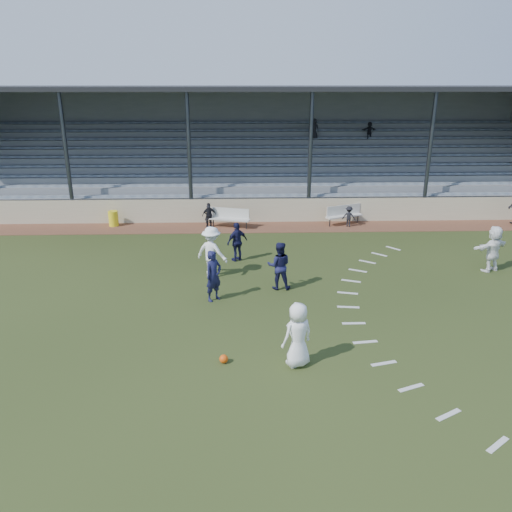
{
  "coord_description": "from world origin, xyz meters",
  "views": [
    {
      "loc": [
        -0.52,
        -13.31,
        6.85
      ],
      "look_at": [
        0.0,
        2.5,
        1.3
      ],
      "focal_mm": 35.0,
      "sensor_mm": 36.0,
      "label": 1
    }
  ],
  "objects_px": {
    "bench_left": "(230,216)",
    "player_navy_lead": "(213,276)",
    "football": "(224,359)",
    "bench_right": "(344,213)",
    "trash_bin": "(113,218)",
    "player_white_lead": "(298,335)"
  },
  "relations": [
    {
      "from": "bench_left",
      "to": "player_navy_lead",
      "type": "bearing_deg",
      "value": -76.02
    },
    {
      "from": "bench_left",
      "to": "player_navy_lead",
      "type": "xyz_separation_m",
      "value": [
        -0.37,
        -8.67,
        0.27
      ]
    },
    {
      "from": "football",
      "to": "bench_right",
      "type": "bearing_deg",
      "value": 66.41
    },
    {
      "from": "trash_bin",
      "to": "football",
      "type": "distance_m",
      "value": 14.29
    },
    {
      "from": "bench_right",
      "to": "player_navy_lead",
      "type": "distance_m",
      "value": 10.98
    },
    {
      "from": "trash_bin",
      "to": "football",
      "type": "height_order",
      "value": "trash_bin"
    },
    {
      "from": "bench_left",
      "to": "trash_bin",
      "type": "xyz_separation_m",
      "value": [
        -5.8,
        0.43,
        -0.19
      ]
    },
    {
      "from": "trash_bin",
      "to": "bench_left",
      "type": "bearing_deg",
      "value": -4.27
    },
    {
      "from": "bench_right",
      "to": "player_navy_lead",
      "type": "relative_size",
      "value": 1.16
    },
    {
      "from": "bench_left",
      "to": "trash_bin",
      "type": "height_order",
      "value": "bench_left"
    },
    {
      "from": "football",
      "to": "player_white_lead",
      "type": "bearing_deg",
      "value": -4.51
    },
    {
      "from": "bench_left",
      "to": "player_white_lead",
      "type": "distance_m",
      "value": 12.9
    },
    {
      "from": "bench_right",
      "to": "player_white_lead",
      "type": "distance_m",
      "value": 13.74
    },
    {
      "from": "bench_right",
      "to": "player_navy_lead",
      "type": "xyz_separation_m",
      "value": [
        -6.13,
        -9.11,
        0.27
      ]
    },
    {
      "from": "bench_right",
      "to": "trash_bin",
      "type": "relative_size",
      "value": 2.63
    },
    {
      "from": "bench_right",
      "to": "football",
      "type": "bearing_deg",
      "value": -137.13
    },
    {
      "from": "player_white_lead",
      "to": "trash_bin",
      "type": "bearing_deg",
      "value": -87.28
    },
    {
      "from": "bench_left",
      "to": "bench_right",
      "type": "bearing_deg",
      "value": 20.79
    },
    {
      "from": "trash_bin",
      "to": "player_navy_lead",
      "type": "distance_m",
      "value": 10.61
    },
    {
      "from": "trash_bin",
      "to": "player_navy_lead",
      "type": "xyz_separation_m",
      "value": [
        5.43,
        -9.1,
        0.46
      ]
    },
    {
      "from": "trash_bin",
      "to": "bench_right",
      "type": "bearing_deg",
      "value": 0.03
    },
    {
      "from": "bench_right",
      "to": "trash_bin",
      "type": "xyz_separation_m",
      "value": [
        -11.55,
        -0.01,
        -0.19
      ]
    }
  ]
}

